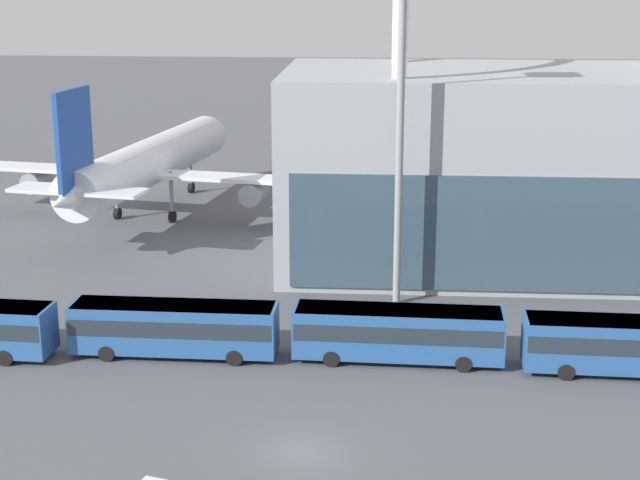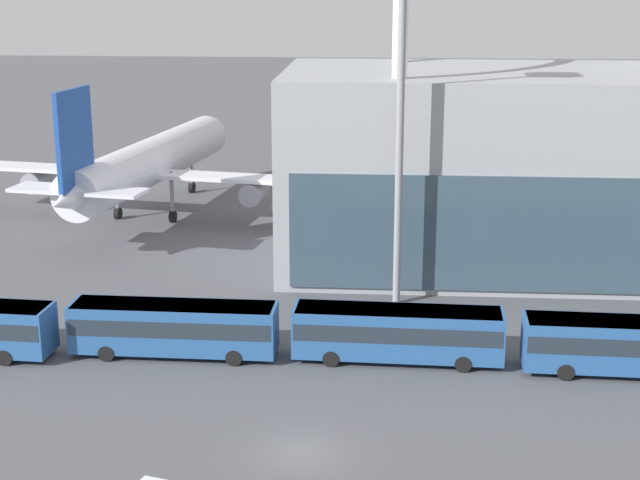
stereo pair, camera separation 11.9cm
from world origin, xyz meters
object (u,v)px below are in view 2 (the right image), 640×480
object	(u,v)px
shuttle_bus_4	(633,343)
shuttle_bus_2	(174,326)
airliner_at_gate_near	(145,164)
shuttle_bus_3	(398,331)
floodlight_mast	(402,52)

from	to	relation	value
shuttle_bus_4	shuttle_bus_2	bearing A→B (deg)	-179.96
airliner_at_gate_near	shuttle_bus_4	xyz separation A→B (m)	(37.29, -34.39, -3.37)
airliner_at_gate_near	shuttle_bus_3	bearing A→B (deg)	-135.11
airliner_at_gate_near	shuttle_bus_3	size ratio (longest dim) A/B	3.04
airliner_at_gate_near	floodlight_mast	distance (m)	34.95
airliner_at_gate_near	floodlight_mast	size ratio (longest dim) A/B	1.64
shuttle_bus_3	shuttle_bus_4	world-z (taller)	same
airliner_at_gate_near	shuttle_bus_4	distance (m)	50.84
shuttle_bus_3	shuttle_bus_4	distance (m)	13.76
airliner_at_gate_near	shuttle_bus_2	size ratio (longest dim) A/B	3.05
shuttle_bus_2	shuttle_bus_3	distance (m)	13.72
airliner_at_gate_near	shuttle_bus_3	world-z (taller)	airliner_at_gate_near
shuttle_bus_4	floodlight_mast	bearing A→B (deg)	141.62
shuttle_bus_2	shuttle_bus_3	bearing A→B (deg)	1.25
shuttle_bus_3	floodlight_mast	bearing A→B (deg)	92.00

